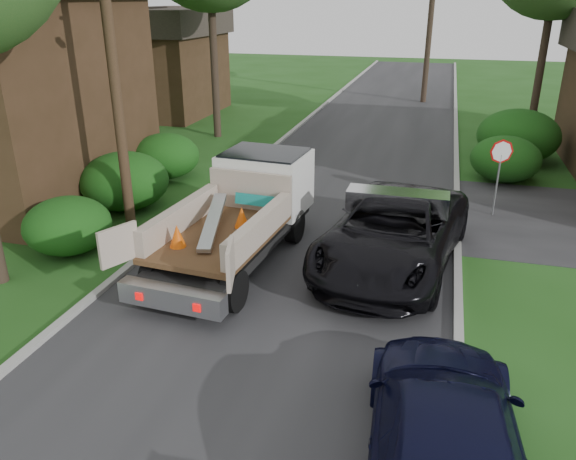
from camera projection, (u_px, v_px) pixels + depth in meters
The scene contains 15 objects.
ground at pixel (248, 345), 11.33m from camera, with size 120.00×120.00×0.00m, color #1E4C15.
road at pixel (339, 192), 20.24m from camera, with size 8.00×90.00×0.02m, color #28282B.
curb_left at pixel (232, 181), 21.21m from camera, with size 0.20×90.00×0.12m, color #9E9E99.
curb_right at pixel (457, 200), 19.21m from camera, with size 0.20×90.00×0.12m, color #9E9E99.
stop_sign at pixel (500, 162), 17.40m from camera, with size 0.71×0.32×2.48m.
utility_pole at pixel (111, 50), 15.12m from camera, with size 2.42×1.25×10.00m.
house_left_far at pixel (152, 60), 33.05m from camera, with size 7.56×7.56×6.00m.
hedge_left_a at pixel (68, 225), 15.22m from camera, with size 2.34×2.34×1.53m, color #10420F.
hedge_left_b at pixel (125, 181), 18.35m from camera, with size 2.86×2.86×1.87m, color #10420F.
hedge_left_c at pixel (165, 156), 21.57m from camera, with size 2.60×2.60×1.70m, color #10420F.
hedge_right_a at pixel (506, 159), 21.17m from camera, with size 2.60×2.60×1.70m, color #10420F.
hedge_right_b at pixel (518, 136), 23.57m from camera, with size 3.38×3.38×2.21m, color #10420F.
flatbed_truck at pixel (248, 203), 15.15m from camera, with size 3.24×6.74×2.48m.
black_pickup at pixel (394, 232), 14.40m from camera, with size 3.04×6.60×1.83m, color black.
navy_suv at pixel (445, 436), 7.87m from camera, with size 2.22×5.47×1.59m, color black.
Camera 1 is at (3.30, -9.02, 6.49)m, focal length 35.00 mm.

